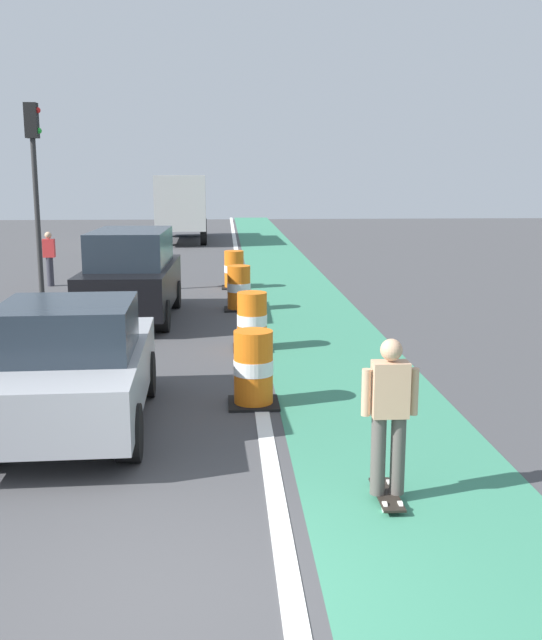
% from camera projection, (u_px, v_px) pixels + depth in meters
% --- Properties ---
extents(ground_plane, '(100.00, 100.00, 0.00)m').
position_uv_depth(ground_plane, '(176.00, 601.00, 5.75)').
color(ground_plane, '#424244').
extents(bike_lane_strip, '(2.50, 80.00, 0.01)m').
position_uv_depth(bike_lane_strip, '(309.00, 313.00, 17.64)').
color(bike_lane_strip, '#387F60').
rests_on(bike_lane_strip, ground).
extents(lane_divider_stripe, '(0.20, 80.00, 0.01)m').
position_uv_depth(lane_divider_stripe, '(246.00, 314.00, 17.55)').
color(lane_divider_stripe, silver).
rests_on(lane_divider_stripe, ground).
extents(skateboarder_on_lane, '(0.57, 0.80, 1.69)m').
position_uv_depth(skateboarder_on_lane, '(389.00, 415.00, 7.34)').
color(skateboarder_on_lane, black).
rests_on(skateboarder_on_lane, ground).
extents(parked_sedan_nearest, '(2.02, 4.16, 1.70)m').
position_uv_depth(parked_sedan_nearest, '(72.00, 366.00, 9.51)').
color(parked_sedan_nearest, '#9EA0A5').
rests_on(parked_sedan_nearest, ground).
extents(parked_suv_second, '(1.99, 4.64, 2.04)m').
position_uv_depth(parked_suv_second, '(132.00, 274.00, 16.75)').
color(parked_suv_second, black).
rests_on(parked_suv_second, ground).
extents(traffic_barrel_front, '(0.73, 0.73, 1.09)m').
position_uv_depth(traffic_barrel_front, '(253.00, 369.00, 10.55)').
color(traffic_barrel_front, orange).
rests_on(traffic_barrel_front, ground).
extents(traffic_barrel_mid, '(0.73, 0.73, 1.09)m').
position_uv_depth(traffic_barrel_mid, '(252.00, 321.00, 13.95)').
color(traffic_barrel_mid, orange).
rests_on(traffic_barrel_mid, ground).
extents(traffic_barrel_back, '(0.73, 0.73, 1.09)m').
position_uv_depth(traffic_barrel_back, '(239.00, 288.00, 18.01)').
color(traffic_barrel_back, orange).
rests_on(traffic_barrel_back, ground).
extents(traffic_barrel_far, '(0.73, 0.73, 1.09)m').
position_uv_depth(traffic_barrel_far, '(234.00, 270.00, 21.49)').
color(traffic_barrel_far, orange).
rests_on(traffic_barrel_far, ground).
extents(delivery_truck_down_block, '(2.50, 7.65, 3.23)m').
position_uv_depth(delivery_truck_down_block, '(182.00, 204.00, 36.46)').
color(delivery_truck_down_block, beige).
rests_on(delivery_truck_down_block, ground).
extents(traffic_light_corner, '(0.41, 0.32, 5.10)m').
position_uv_depth(traffic_light_corner, '(35.00, 165.00, 19.50)').
color(traffic_light_corner, '#2D2D2D').
rests_on(traffic_light_corner, ground).
extents(pedestrian_crossing, '(0.34, 0.20, 1.61)m').
position_uv_depth(pedestrian_crossing, '(49.00, 257.00, 21.81)').
color(pedestrian_crossing, '#33333D').
rests_on(pedestrian_crossing, ground).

